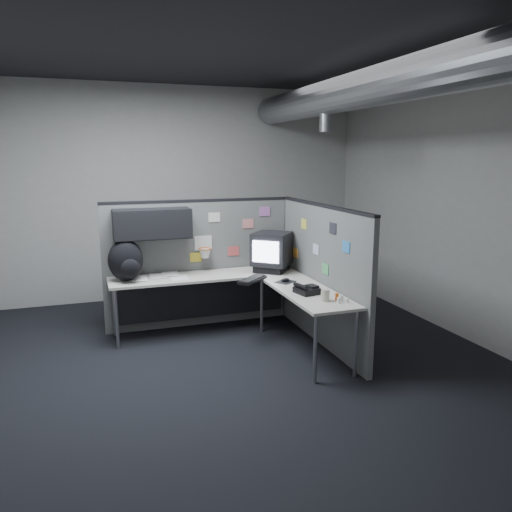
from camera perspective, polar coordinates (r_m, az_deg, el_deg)
name	(u,v)px	position (r m, az deg, el deg)	size (l,w,h in m)	color
room	(286,163)	(5.24, 3.45, 10.62)	(5.62, 5.62, 3.22)	black
partition_back	(188,251)	(6.30, -7.79, 0.60)	(2.44, 0.42, 1.63)	#5C5E5C
partition_right	(321,274)	(5.82, 7.47, -2.08)	(0.07, 2.23, 1.63)	#5C5E5C
desk	(231,288)	(5.97, -2.91, -3.68)	(2.31, 2.11, 0.73)	beige
monitor	(272,251)	(6.28, 1.81, 0.54)	(0.61, 0.61, 0.49)	black
keyboard	(252,279)	(5.82, -0.43, -2.70)	(0.44, 0.42, 0.04)	black
mouse	(285,281)	(5.78, 3.38, -2.83)	(0.27, 0.26, 0.05)	black
phone	(306,290)	(5.32, 5.79, -3.84)	(0.25, 0.27, 0.11)	black
bottles	(340,299)	(5.08, 9.61, -4.82)	(0.12, 0.14, 0.07)	silver
cup	(325,295)	(5.07, 7.92, -4.46)	(0.09, 0.09, 0.12)	beige
papers	(162,276)	(6.13, -10.73, -2.30)	(0.69, 0.50, 0.01)	white
backpack	(126,261)	(5.96, -14.63, -0.56)	(0.43, 0.40, 0.49)	black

